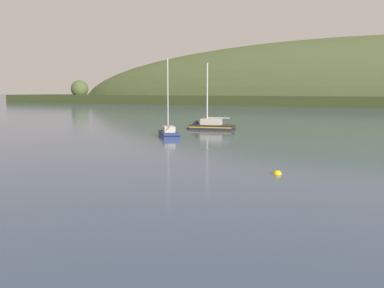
# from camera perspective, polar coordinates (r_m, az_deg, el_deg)

# --- Properties ---
(far_shoreline_hill) EXTENTS (416.50, 76.93, 64.30)m
(far_shoreline_hill) POSITION_cam_1_polar(r_m,az_deg,el_deg) (229.80, 21.41, 4.50)
(far_shoreline_hill) COLOR #35401E
(far_shoreline_hill) RESTS_ON ground
(sailboat_near_mooring) EXTENTS (6.78, 7.68, 12.66)m
(sailboat_near_mooring) POSITION_cam_1_polar(r_m,az_deg,el_deg) (69.37, -2.98, 1.17)
(sailboat_near_mooring) COLOR navy
(sailboat_near_mooring) RESTS_ON ground
(sailboat_midwater_white) EXTENTS (9.13, 4.68, 13.08)m
(sailboat_midwater_white) POSITION_cam_1_polar(r_m,az_deg,el_deg) (81.37, 1.84, 2.03)
(sailboat_midwater_white) COLOR #232328
(sailboat_midwater_white) RESTS_ON ground
(mooring_buoy_midchannel) EXTENTS (0.71, 0.71, 0.79)m
(mooring_buoy_midchannel) POSITION_cam_1_polar(r_m,az_deg,el_deg) (38.26, 10.53, -3.72)
(mooring_buoy_midchannel) COLOR yellow
(mooring_buoy_midchannel) RESTS_ON ground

